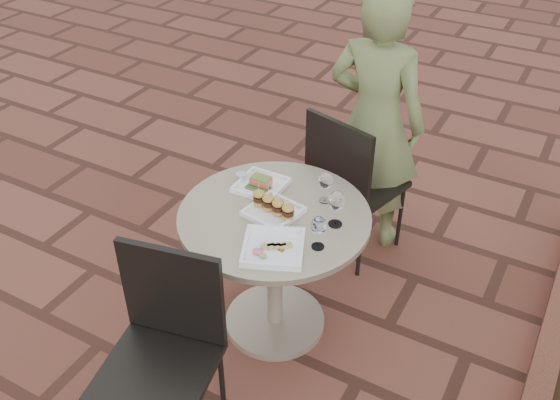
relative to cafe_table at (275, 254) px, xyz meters
The scene contains 14 objects.
ground 0.59m from the cafe_table, 154.32° to the right, with size 60.00×60.00×0.00m, color brown.
cafe_table is the anchor object (origin of this frame).
chair_far 0.71m from the cafe_table, 83.78° to the left, with size 0.54×0.54×0.93m.
chair_near 0.73m from the cafe_table, 98.03° to the right, with size 0.52×0.52×0.93m.
diner 1.00m from the cafe_table, 83.18° to the left, with size 0.57×0.37×1.56m, color #5D6738.
plate_salmon 0.35m from the cafe_table, 136.46° to the left, with size 0.23×0.23×0.06m.
plate_sliders 0.28m from the cafe_table, 153.89° to the right, with size 0.26×0.26×0.14m.
plate_tuna 0.37m from the cafe_table, 61.84° to the right, with size 0.34×0.34×0.03m.
wine_glass_right 0.47m from the cafe_table, 22.14° to the right, with size 0.07×0.07×0.16m.
wine_glass_mid 0.44m from the cafe_table, 52.37° to the left, with size 0.07×0.07×0.16m.
wine_glass_far 0.47m from the cafe_table, 13.25° to the left, with size 0.08×0.08×0.18m.
steel_ramekin 0.42m from the cafe_table, 150.08° to the left, with size 0.05×0.05×0.04m, color silver.
cutlery_set 0.39m from the cafe_table, 43.89° to the right, with size 0.09×0.20×0.00m, color silver, non-canonical shape.
planter_curb 1.37m from the cafe_table, ahead, with size 0.12×3.00×0.15m, color brown.
Camera 1 is at (1.43, -1.85, 2.48)m, focal length 40.00 mm.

